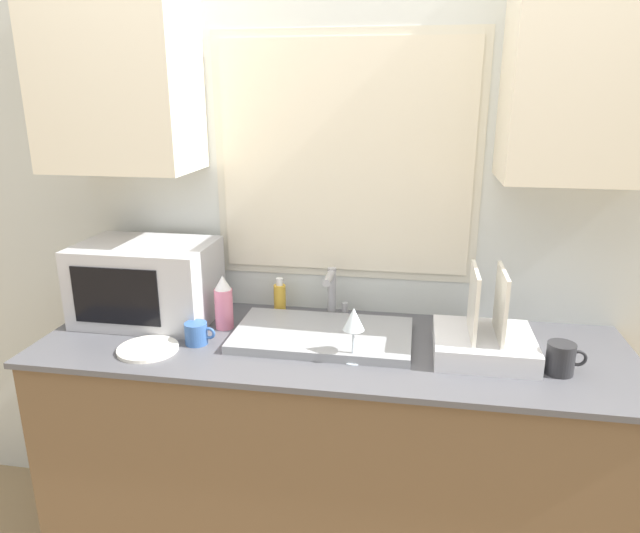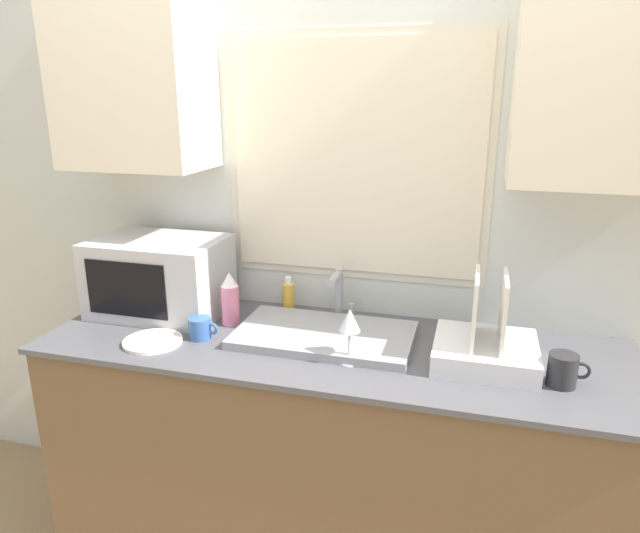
# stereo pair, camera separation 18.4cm
# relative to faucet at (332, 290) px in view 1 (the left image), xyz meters

# --- Properties ---
(countertop) EXTENTS (2.00, 0.66, 0.92)m
(countertop) POSITION_rel_faucet_xyz_m (0.03, -0.21, -0.57)
(countertop) COLOR brown
(countertop) RESTS_ON ground_plane
(wall_back) EXTENTS (6.00, 0.38, 2.60)m
(wall_back) POSITION_rel_faucet_xyz_m (0.03, 0.09, 0.38)
(wall_back) COLOR silver
(wall_back) RESTS_ON ground_plane
(sink_basin) EXTENTS (0.61, 0.35, 0.03)m
(sink_basin) POSITION_rel_faucet_xyz_m (-0.01, -0.19, -0.10)
(sink_basin) COLOR gray
(sink_basin) RESTS_ON countertop
(faucet) EXTENTS (0.08, 0.15, 0.19)m
(faucet) POSITION_rel_faucet_xyz_m (0.00, 0.00, 0.00)
(faucet) COLOR #99999E
(faucet) RESTS_ON countertop
(microwave) EXTENTS (0.49, 0.34, 0.29)m
(microwave) POSITION_rel_faucet_xyz_m (-0.68, -0.11, 0.03)
(microwave) COLOR #B2B2B7
(microwave) RESTS_ON countertop
(dish_rack) EXTENTS (0.32, 0.31, 0.29)m
(dish_rack) POSITION_rel_faucet_xyz_m (0.53, -0.22, -0.06)
(dish_rack) COLOR silver
(dish_rack) RESTS_ON countertop
(spray_bottle) EXTENTS (0.07, 0.07, 0.20)m
(spray_bottle) POSITION_rel_faucet_xyz_m (-0.37, -0.15, -0.02)
(spray_bottle) COLOR #D8728C
(spray_bottle) RESTS_ON countertop
(soap_bottle) EXTENTS (0.05, 0.05, 0.14)m
(soap_bottle) POSITION_rel_faucet_xyz_m (-0.21, 0.03, -0.05)
(soap_bottle) COLOR gold
(soap_bottle) RESTS_ON countertop
(mug_near_sink) EXTENTS (0.11, 0.08, 0.08)m
(mug_near_sink) POSITION_rel_faucet_xyz_m (-0.42, -0.30, -0.08)
(mug_near_sink) COLOR #335999
(mug_near_sink) RESTS_ON countertop
(wine_glass) EXTENTS (0.07, 0.07, 0.18)m
(wine_glass) POSITION_rel_faucet_xyz_m (0.12, -0.34, 0.02)
(wine_glass) COLOR silver
(wine_glass) RESTS_ON countertop
(mug_by_rack) EXTENTS (0.12, 0.08, 0.10)m
(mug_by_rack) POSITION_rel_faucet_xyz_m (0.75, -0.31, -0.06)
(mug_by_rack) COLOR #262628
(mug_by_rack) RESTS_ON countertop
(small_plate) EXTENTS (0.20, 0.20, 0.01)m
(small_plate) POSITION_rel_faucet_xyz_m (-0.56, -0.38, -0.11)
(small_plate) COLOR silver
(small_plate) RESTS_ON countertop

